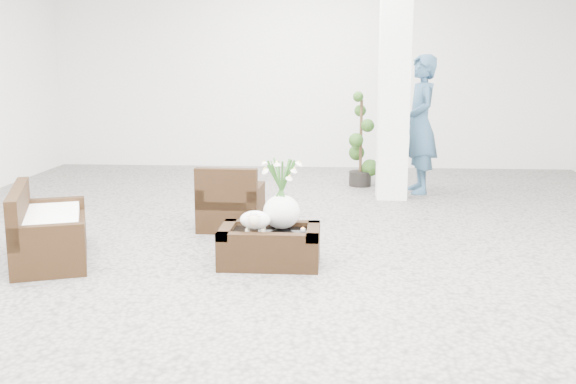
# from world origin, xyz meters

# --- Properties ---
(ground) EXTENTS (11.00, 11.00, 0.00)m
(ground) POSITION_xyz_m (0.00, 0.00, 0.00)
(ground) COLOR gray
(ground) RESTS_ON ground
(column) EXTENTS (0.40, 0.40, 3.50)m
(column) POSITION_xyz_m (1.20, 2.80, 1.75)
(column) COLOR white
(column) RESTS_ON ground
(coffee_table) EXTENTS (0.90, 0.60, 0.31)m
(coffee_table) POSITION_xyz_m (-0.15, -0.39, 0.16)
(coffee_table) COLOR #301D0E
(coffee_table) RESTS_ON ground
(sheep_figurine) EXTENTS (0.28, 0.23, 0.21)m
(sheep_figurine) POSITION_xyz_m (-0.27, -0.49, 0.42)
(sheep_figurine) COLOR white
(sheep_figurine) RESTS_ON coffee_table
(planter_narcissus) EXTENTS (0.44, 0.44, 0.80)m
(planter_narcissus) POSITION_xyz_m (-0.05, -0.29, 0.71)
(planter_narcissus) COLOR white
(planter_narcissus) RESTS_ON coffee_table
(tealight) EXTENTS (0.04, 0.04, 0.03)m
(tealight) POSITION_xyz_m (0.15, -0.37, 0.33)
(tealight) COLOR white
(tealight) RESTS_ON coffee_table
(armchair) EXTENTS (0.69, 0.67, 0.71)m
(armchair) POSITION_xyz_m (-0.71, 0.95, 0.36)
(armchair) COLOR #301D0E
(armchair) RESTS_ON ground
(loveseat) EXTENTS (1.04, 1.44, 0.69)m
(loveseat) POSITION_xyz_m (-2.20, -0.38, 0.35)
(loveseat) COLOR #301D0E
(loveseat) RESTS_ON ground
(topiary) EXTENTS (0.37, 0.37, 1.37)m
(topiary) POSITION_xyz_m (0.81, 3.68, 0.69)
(topiary) COLOR #254616
(topiary) RESTS_ON ground
(shopper) EXTENTS (0.55, 0.76, 1.93)m
(shopper) POSITION_xyz_m (1.62, 3.22, 0.97)
(shopper) COLOR #335573
(shopper) RESTS_ON ground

